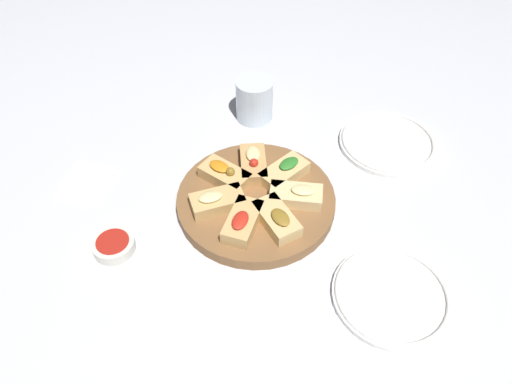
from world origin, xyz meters
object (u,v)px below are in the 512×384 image
object	(u,v)px
napkin_stack	(87,181)
water_glass	(254,100)
plate_left	(388,142)
serving_board	(256,201)
plate_right	(392,295)
dipping_bowl	(114,245)

from	to	relation	value
napkin_stack	water_glass	bearing A→B (deg)	135.12
plate_left	napkin_stack	xyz separation A→B (m)	(0.25, -0.58, -0.00)
serving_board	plate_right	size ratio (longest dim) A/B	1.54
serving_board	plate_left	size ratio (longest dim) A/B	1.45
serving_board	plate_left	bearing A→B (deg)	134.79
serving_board	plate_right	world-z (taller)	serving_board
napkin_stack	plate_right	bearing A→B (deg)	78.15
serving_board	dipping_bowl	xyz separation A→B (m)	(0.16, -0.22, -0.00)
plate_left	napkin_stack	distance (m)	0.63
dipping_bowl	serving_board	bearing A→B (deg)	125.82
plate_left	plate_right	xyz separation A→B (m)	(0.38, 0.03, 0.00)
dipping_bowl	plate_right	bearing A→B (deg)	91.56
plate_left	dipping_bowl	xyz separation A→B (m)	(0.39, -0.46, 0.00)
dipping_bowl	napkin_stack	bearing A→B (deg)	-138.78
plate_left	water_glass	world-z (taller)	water_glass
serving_board	water_glass	distance (m)	0.27
serving_board	napkin_stack	size ratio (longest dim) A/B	2.82
plate_left	water_glass	size ratio (longest dim) A/B	2.15
napkin_stack	dipping_bowl	xyz separation A→B (m)	(0.14, 0.12, 0.01)
plate_left	serving_board	bearing A→B (deg)	-45.21
plate_left	dipping_bowl	size ratio (longest dim) A/B	2.77
plate_right	napkin_stack	world-z (taller)	plate_right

